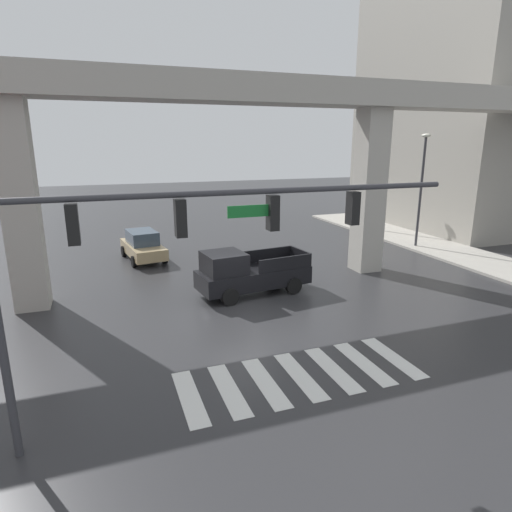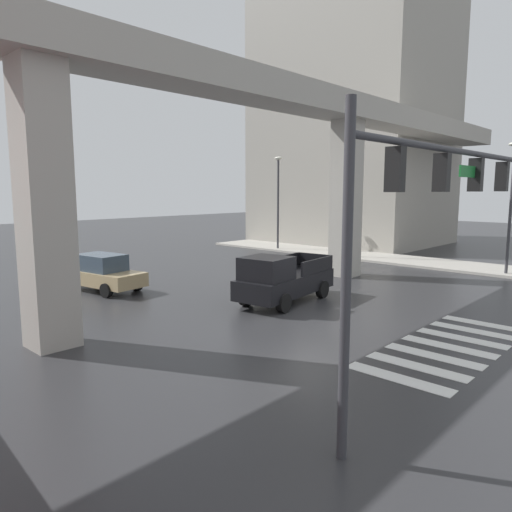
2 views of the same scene
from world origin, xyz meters
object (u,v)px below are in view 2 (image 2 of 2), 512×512
(pickup_truck, at_px, (282,280))
(street_lamp_near_corner, at_px, (512,193))
(sedan_tan, at_px, (102,273))
(street_lamp_mid_block, at_px, (355,192))
(traffic_signal_mast, at_px, (438,191))
(street_lamp_far_north, at_px, (278,192))

(pickup_truck, bearing_deg, street_lamp_near_corner, -20.71)
(sedan_tan, height_order, street_lamp_mid_block, street_lamp_mid_block)
(sedan_tan, xyz_separation_m, traffic_signal_mast, (-0.63, -15.94, 3.83))
(sedan_tan, distance_m, street_lamp_near_corner, 21.67)
(sedan_tan, relative_size, street_lamp_mid_block, 0.62)
(street_lamp_far_north, bearing_deg, traffic_signal_mast, -132.06)
(sedan_tan, distance_m, traffic_signal_mast, 16.40)
(traffic_signal_mast, bearing_deg, pickup_truck, 61.26)
(street_lamp_near_corner, bearing_deg, pickup_truck, 159.29)
(traffic_signal_mast, bearing_deg, street_lamp_near_corner, 10.10)
(sedan_tan, bearing_deg, street_lamp_mid_block, -10.21)
(street_lamp_mid_block, bearing_deg, sedan_tan, 169.79)
(pickup_truck, relative_size, sedan_tan, 1.17)
(pickup_truck, bearing_deg, sedan_tan, 116.38)
(pickup_truck, relative_size, street_lamp_far_north, 0.73)
(street_lamp_near_corner, relative_size, street_lamp_mid_block, 1.00)
(sedan_tan, bearing_deg, pickup_truck, -63.62)
(street_lamp_far_north, bearing_deg, sedan_tan, -167.73)
(sedan_tan, xyz_separation_m, street_lamp_mid_block, (17.11, -3.08, 3.70))
(pickup_truck, xyz_separation_m, street_lamp_near_corner, (13.26, -5.01, 3.57))
(pickup_truck, relative_size, street_lamp_mid_block, 0.73)
(street_lamp_near_corner, distance_m, street_lamp_mid_block, 9.70)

